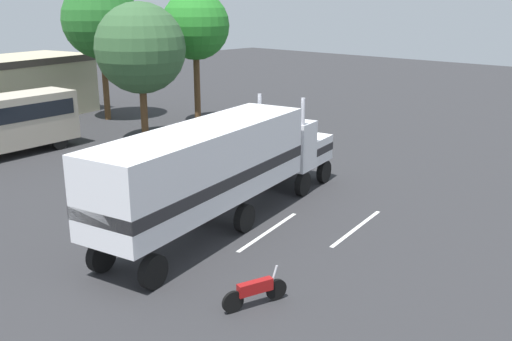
# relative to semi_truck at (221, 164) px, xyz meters

# --- Properties ---
(ground_plane) EXTENTS (120.00, 120.00, 0.00)m
(ground_plane) POSITION_rel_semi_truck_xyz_m (6.42, 1.72, -2.52)
(ground_plane) COLOR #2D2D30
(lane_stripe_near) EXTENTS (4.33, 1.11, 0.01)m
(lane_stripe_near) POSITION_rel_semi_truck_xyz_m (0.75, -1.78, -2.52)
(lane_stripe_near) COLOR silver
(lane_stripe_near) RESTS_ON ground_plane
(lane_stripe_mid) EXTENTS (4.37, 0.88, 0.01)m
(lane_stripe_mid) POSITION_rel_semi_truck_xyz_m (3.36, -4.07, -2.52)
(lane_stripe_mid) COLOR silver
(lane_stripe_mid) RESTS_ON ground_plane
(semi_truck) EXTENTS (14.36, 5.53, 4.50)m
(semi_truck) POSITION_rel_semi_truck_xyz_m (0.00, 0.00, 0.00)
(semi_truck) COLOR white
(semi_truck) RESTS_ON ground_plane
(person_bystander) EXTENTS (0.34, 0.45, 1.63)m
(person_bystander) POSITION_rel_semi_truck_xyz_m (2.82, 2.97, -1.63)
(person_bystander) COLOR #2D3347
(person_bystander) RESTS_ON ground_plane
(motorcycle) EXTENTS (2.05, 0.71, 1.12)m
(motorcycle) POSITION_rel_semi_truck_xyz_m (-3.65, -5.24, -2.04)
(motorcycle) COLOR black
(motorcycle) RESTS_ON ground_plane
(tree_left) EXTENTS (5.48, 5.48, 8.54)m
(tree_left) POSITION_rel_semi_truck_xyz_m (6.30, 13.69, 3.26)
(tree_left) COLOR brown
(tree_left) RESTS_ON ground_plane
(tree_center) EXTENTS (5.52, 5.52, 9.99)m
(tree_center) POSITION_rel_semi_truck_xyz_m (8.65, 21.60, 4.68)
(tree_center) COLOR brown
(tree_center) RESTS_ON ground_plane
(tree_right) EXTENTS (4.70, 4.70, 9.26)m
(tree_right) POSITION_rel_semi_truck_xyz_m (12.16, 15.37, 4.35)
(tree_right) COLOR brown
(tree_right) RESTS_ON ground_plane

